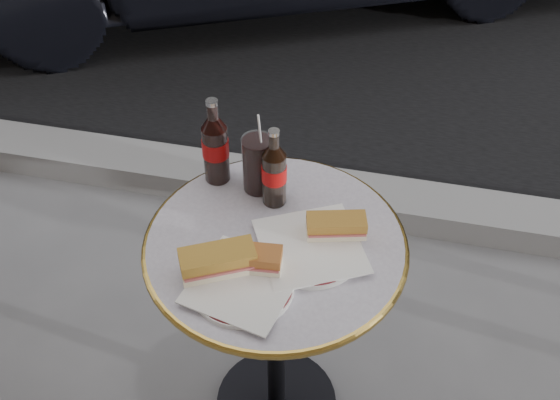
% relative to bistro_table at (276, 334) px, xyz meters
% --- Properties ---
extents(curb, '(40.00, 0.20, 0.12)m').
position_rel_bistro_table_xyz_m(curb, '(0.00, 0.90, -0.32)').
color(curb, gray).
rests_on(curb, ground).
extents(bistro_table, '(0.62, 0.62, 0.73)m').
position_rel_bistro_table_xyz_m(bistro_table, '(0.00, 0.00, 0.00)').
color(bistro_table, '#BAB2C4').
rests_on(bistro_table, ground).
extents(plate_left, '(0.29, 0.29, 0.01)m').
position_rel_bistro_table_xyz_m(plate_left, '(-0.04, -0.15, 0.37)').
color(plate_left, white).
rests_on(plate_left, bistro_table).
extents(plate_right, '(0.30, 0.30, 0.01)m').
position_rel_bistro_table_xyz_m(plate_right, '(0.08, -0.01, 0.37)').
color(plate_right, silver).
rests_on(plate_right, bistro_table).
extents(sandwich_left_a, '(0.18, 0.14, 0.06)m').
position_rel_bistro_table_xyz_m(sandwich_left_a, '(-0.10, -0.12, 0.41)').
color(sandwich_left_a, '#AE7C2C').
rests_on(sandwich_left_a, plate_left).
extents(sandwich_left_b, '(0.14, 0.08, 0.05)m').
position_rel_bistro_table_xyz_m(sandwich_left_b, '(-0.03, -0.10, 0.40)').
color(sandwich_left_b, '#A55C29').
rests_on(sandwich_left_b, plate_left).
extents(sandwich_right, '(0.15, 0.10, 0.05)m').
position_rel_bistro_table_xyz_m(sandwich_right, '(0.13, 0.04, 0.40)').
color(sandwich_right, '#AC752B').
rests_on(sandwich_right, plate_right).
extents(cola_bottle_left, '(0.07, 0.07, 0.24)m').
position_rel_bistro_table_xyz_m(cola_bottle_left, '(-0.19, 0.19, 0.49)').
color(cola_bottle_left, black).
rests_on(cola_bottle_left, bistro_table).
extents(cola_bottle_right, '(0.08, 0.08, 0.22)m').
position_rel_bistro_table_xyz_m(cola_bottle_right, '(-0.03, 0.13, 0.48)').
color(cola_bottle_right, black).
rests_on(cola_bottle_right, bistro_table).
extents(cola_glass, '(0.09, 0.09, 0.16)m').
position_rel_bistro_table_xyz_m(cola_glass, '(-0.08, 0.17, 0.44)').
color(cola_glass, black).
rests_on(cola_glass, bistro_table).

